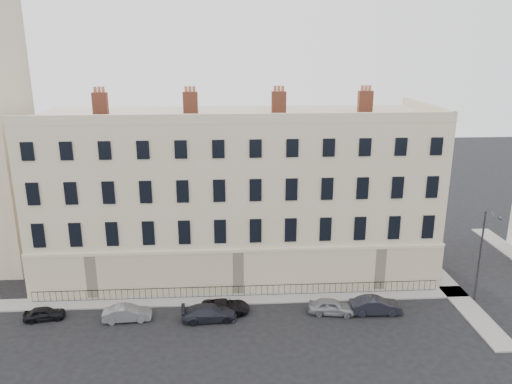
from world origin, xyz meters
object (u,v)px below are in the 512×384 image
(car_c, at_px, (209,313))
(car_d, at_px, (225,307))
(car_e, at_px, (332,306))
(streetlamp, at_px, (481,252))
(car_f, at_px, (376,306))
(car_b, at_px, (127,313))
(car_a, at_px, (44,313))

(car_c, xyz_separation_m, car_d, (1.27, 1.04, -0.09))
(car_e, distance_m, streetlamp, 13.34)
(car_f, bearing_deg, car_d, 87.32)
(car_b, bearing_deg, car_d, -88.74)
(car_a, xyz_separation_m, car_d, (14.37, 0.16, 0.02))
(streetlamp, bearing_deg, car_d, -157.64)
(car_b, distance_m, car_d, 7.80)
(car_a, xyz_separation_m, car_b, (6.60, -0.53, 0.09))
(car_b, xyz_separation_m, car_e, (16.40, 0.01, 0.01))
(car_a, relative_size, streetlamp, 0.39)
(car_f, bearing_deg, streetlamp, -79.42)
(streetlamp, bearing_deg, car_a, -158.07)
(car_d, bearing_deg, car_c, 130.67)
(car_c, bearing_deg, car_d, -54.43)
(car_f, xyz_separation_m, streetlamp, (9.12, 1.49, 3.79))
(car_c, distance_m, car_f, 13.49)
(car_c, distance_m, car_d, 1.64)
(car_b, distance_m, car_c, 6.51)
(car_a, distance_m, car_c, 13.13)
(car_e, xyz_separation_m, streetlamp, (12.71, 1.31, 3.84))
(car_f, distance_m, streetlamp, 9.99)
(car_c, relative_size, car_d, 1.11)
(car_d, relative_size, car_e, 1.06)
(car_a, height_order, car_b, car_b)
(car_b, bearing_deg, streetlamp, -91.22)
(streetlamp, bearing_deg, car_e, -153.44)
(car_b, relative_size, car_d, 0.95)
(car_b, height_order, streetlamp, streetlamp)
(car_a, relative_size, car_e, 0.84)
(car_a, xyz_separation_m, streetlamp, (35.71, 0.79, 3.94))
(car_c, bearing_deg, car_e, -91.67)
(car_a, relative_size, car_d, 0.79)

